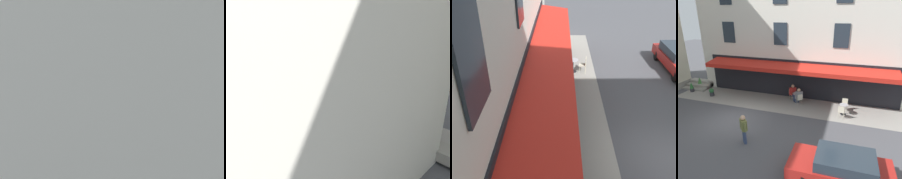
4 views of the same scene
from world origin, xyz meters
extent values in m
plane|color=#4C4C51|center=(0.00, 0.00, 0.00)|extent=(70.00, 70.00, 0.00)
cube|color=gray|center=(-3.25, -3.40, 0.00)|extent=(20.50, 3.20, 0.01)
cube|color=black|center=(-3.00, -4.97, 1.60)|extent=(16.00, 0.06, 3.20)
cube|color=red|center=(-3.00, -4.15, 2.85)|extent=(15.00, 1.70, 0.36)
cube|color=red|center=(-3.00, -3.32, 2.62)|extent=(15.00, 0.04, 0.28)
cube|color=#232D38|center=(-11.00, -4.96, 5.20)|extent=(1.10, 0.06, 1.70)
cube|color=#232D38|center=(-6.33, -4.96, 5.20)|extent=(1.10, 0.06, 1.70)
cube|color=#232D38|center=(-1.67, -4.96, 5.20)|extent=(1.10, 0.06, 1.70)
cube|color=#232D38|center=(3.00, -4.96, 5.20)|extent=(1.10, 0.06, 1.70)
cube|color=beige|center=(13.00, 3.50, 7.50)|extent=(10.00, 17.00, 15.00)
cube|color=gray|center=(7.94, 3.50, 0.30)|extent=(0.12, 17.00, 0.60)
cube|color=#232D38|center=(7.96, -2.00, 5.50)|extent=(0.06, 1.10, 1.70)
cube|color=#232D38|center=(7.96, 3.50, 5.50)|extent=(0.06, 1.10, 1.70)
cube|color=#232D38|center=(7.96, 9.00, 5.50)|extent=(0.06, 1.10, 1.70)
cube|color=gray|center=(6.60, -4.20, 0.07)|extent=(2.40, 1.40, 0.15)
cube|color=gray|center=(6.60, -4.55, 0.22)|extent=(2.40, 1.05, 0.30)
cube|color=gray|center=(6.60, -4.90, 0.38)|extent=(2.40, 0.70, 0.45)
cylinder|color=black|center=(-7.04, -3.06, 0.01)|extent=(0.40, 0.40, 0.03)
cylinder|color=black|center=(-7.04, -3.06, 0.36)|extent=(0.06, 0.06, 0.72)
cylinder|color=#B7B7BC|center=(-7.04, -3.06, 0.73)|extent=(0.60, 0.60, 0.03)
cylinder|color=beige|center=(-7.14, -2.65, 0.23)|extent=(0.03, 0.03, 0.45)
cylinder|color=beige|center=(-6.80, -2.71, 0.23)|extent=(0.03, 0.03, 0.45)
cylinder|color=beige|center=(-7.08, -2.32, 0.23)|extent=(0.03, 0.03, 0.45)
cylinder|color=beige|center=(-6.74, -2.38, 0.23)|extent=(0.03, 0.03, 0.45)
cube|color=beige|center=(-6.94, -2.52, 0.47)|extent=(0.46, 0.46, 0.04)
cube|color=beige|center=(-6.91, -2.34, 0.70)|extent=(0.40, 0.11, 0.42)
cylinder|color=beige|center=(-6.89, -3.45, 0.23)|extent=(0.03, 0.03, 0.45)
cylinder|color=beige|center=(-7.23, -3.43, 0.23)|extent=(0.03, 0.03, 0.45)
cylinder|color=beige|center=(-6.90, -3.79, 0.23)|extent=(0.03, 0.03, 0.45)
cylinder|color=beige|center=(-7.24, -3.77, 0.23)|extent=(0.03, 0.03, 0.45)
cube|color=beige|center=(-7.06, -3.61, 0.47)|extent=(0.42, 0.42, 0.04)
cube|color=beige|center=(-7.07, -3.79, 0.70)|extent=(0.40, 0.06, 0.42)
cylinder|color=black|center=(-3.28, -4.06, 0.01)|extent=(0.40, 0.40, 0.03)
cylinder|color=black|center=(-3.28, -4.06, 0.36)|extent=(0.06, 0.06, 0.72)
cylinder|color=#B7B7BC|center=(-3.28, -4.06, 0.73)|extent=(0.60, 0.60, 0.03)
cylinder|color=beige|center=(-3.65, -3.88, 0.23)|extent=(0.03, 0.03, 0.45)
cylinder|color=beige|center=(-3.39, -3.66, 0.23)|extent=(0.03, 0.03, 0.45)
cylinder|color=beige|center=(-3.87, -3.62, 0.23)|extent=(0.03, 0.03, 0.45)
cylinder|color=beige|center=(-3.61, -3.40, 0.23)|extent=(0.03, 0.03, 0.45)
cube|color=beige|center=(-3.63, -3.64, 0.47)|extent=(0.56, 0.56, 0.04)
cube|color=beige|center=(-3.74, -3.50, 0.70)|extent=(0.33, 0.29, 0.42)
cylinder|color=beige|center=(-2.87, -4.16, 0.23)|extent=(0.03, 0.03, 0.45)
cylinder|color=beige|center=(-3.08, -4.43, 0.23)|extent=(0.03, 0.03, 0.45)
cylinder|color=beige|center=(-2.60, -4.37, 0.23)|extent=(0.03, 0.03, 0.45)
cylinder|color=beige|center=(-2.81, -4.64, 0.23)|extent=(0.03, 0.03, 0.45)
cube|color=beige|center=(-2.84, -4.40, 0.47)|extent=(0.56, 0.56, 0.04)
cube|color=beige|center=(-2.70, -4.51, 0.70)|extent=(0.28, 0.34, 0.42)
cylinder|color=navy|center=(-3.10, -4.07, 0.23)|extent=(0.15, 0.15, 0.47)
cylinder|color=navy|center=(-2.97, -4.18, 0.49)|extent=(0.37, 0.34, 0.16)
cylinder|color=navy|center=(-3.22, -4.22, 0.23)|extent=(0.15, 0.15, 0.47)
cylinder|color=navy|center=(-3.08, -4.33, 0.49)|extent=(0.37, 0.34, 0.16)
cube|color=red|center=(-2.89, -4.36, 0.78)|extent=(0.51, 0.55, 0.59)
sphere|color=tan|center=(-2.89, -4.36, 1.20)|extent=(0.26, 0.26, 0.26)
cylinder|color=red|center=(-2.71, -4.13, 0.77)|extent=(0.10, 0.10, 0.52)
cylinder|color=red|center=(-3.07, -4.59, 0.77)|extent=(0.10, 0.10, 0.52)
cylinder|color=navy|center=(-3.44, -4.01, 0.23)|extent=(0.15, 0.15, 0.47)
cylinder|color=navy|center=(-3.55, -3.88, 0.49)|extent=(0.34, 0.37, 0.16)
cylinder|color=navy|center=(-3.30, -3.89, 0.23)|extent=(0.15, 0.15, 0.47)
cylinder|color=navy|center=(-3.41, -3.75, 0.49)|extent=(0.34, 0.37, 0.16)
cube|color=gray|center=(-3.59, -3.68, 0.78)|extent=(0.54, 0.52, 0.58)
sphere|color=tan|center=(-3.59, -3.68, 1.20)|extent=(0.26, 0.26, 0.26)
cylinder|color=gray|center=(-3.81, -3.87, 0.76)|extent=(0.10, 0.10, 0.51)
cylinder|color=gray|center=(-3.37, -3.50, 0.76)|extent=(0.10, 0.10, 0.51)
cylinder|color=navy|center=(-2.02, 1.96, 0.42)|extent=(0.16, 0.16, 0.84)
cylinder|color=navy|center=(-2.16, 2.09, 0.42)|extent=(0.16, 0.16, 0.84)
cube|color=olive|center=(-2.09, 2.02, 1.14)|extent=(0.55, 0.54, 0.60)
sphere|color=tan|center=(-2.09, 2.02, 1.57)|extent=(0.26, 0.26, 0.26)
cylinder|color=olive|center=(-1.87, 1.81, 1.13)|extent=(0.11, 0.11, 0.53)
cylinder|color=olive|center=(-2.30, 2.23, 1.13)|extent=(0.11, 0.11, 0.53)
cylinder|color=black|center=(6.59, 0.26, 1.30)|extent=(0.05, 0.05, 2.60)
cylinder|color=#192899|center=(6.55, 0.27, 2.15)|extent=(0.11, 0.56, 0.56)
cylinder|color=red|center=(6.54, 0.27, 2.15)|extent=(0.11, 0.58, 0.59)
cylinder|color=#2D2D33|center=(6.43, -3.31, 0.16)|extent=(0.37, 0.37, 0.32)
cone|color=#2D6B33|center=(6.43, -3.31, 0.62)|extent=(0.36, 0.36, 0.60)
cylinder|color=brown|center=(6.56, -4.52, 0.14)|extent=(0.45, 0.45, 0.29)
cone|color=#3D7A38|center=(6.56, -4.52, 0.65)|extent=(0.42, 0.42, 0.72)
cylinder|color=#2D2D33|center=(4.04, -3.01, 0.16)|extent=(0.38, 0.38, 0.31)
sphere|color=#23562D|center=(4.04, -3.01, 0.49)|extent=(0.40, 0.40, 0.40)
camera|label=1|loc=(-15.45, -9.88, 4.39)|focal=35.83mm
camera|label=2|loc=(8.42, -12.87, 5.49)|focal=31.88mm
camera|label=3|loc=(6.35, -3.69, 6.66)|focal=41.44mm
camera|label=4|loc=(-7.26, 9.95, 6.70)|focal=31.61mm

